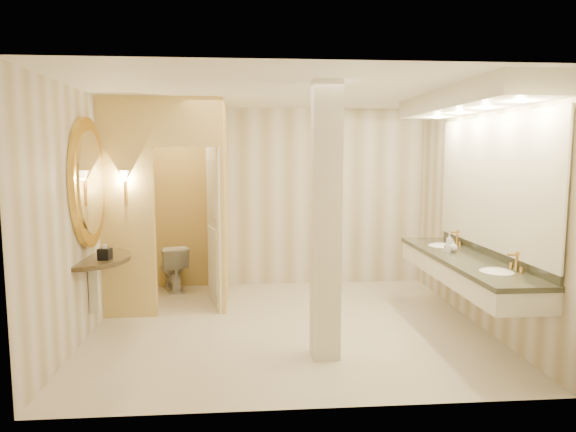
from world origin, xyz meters
name	(u,v)px	position (x,y,z in m)	size (l,w,h in m)	color
floor	(288,326)	(0.00, 0.00, 0.00)	(4.50, 4.50, 0.00)	beige
ceiling	(288,92)	(0.00, 0.00, 2.70)	(4.50, 4.50, 0.00)	white
wall_back	(278,197)	(0.00, 2.00, 1.35)	(4.50, 0.02, 2.70)	beige
wall_front	(309,241)	(0.00, -2.00, 1.35)	(4.50, 0.02, 2.70)	beige
wall_left	(87,214)	(-2.25, 0.00, 1.35)	(0.02, 4.00, 2.70)	beige
wall_right	(477,210)	(2.25, 0.00, 1.35)	(0.02, 4.00, 2.70)	beige
toilet_closet	(198,202)	(-1.12, 0.97, 1.39)	(1.50, 1.55, 2.70)	#EEDF7C
wall_sconce	(125,178)	(-1.93, 0.43, 1.73)	(0.14, 0.14, 0.42)	#C08E3D
vanity	(471,189)	(1.98, -0.40, 1.63)	(0.75, 2.84, 2.09)	silver
console_shelf	(89,214)	(-2.21, -0.06, 1.35)	(1.10, 1.10, 2.00)	black
pillar	(326,223)	(0.29, -0.94, 1.35)	(0.28, 0.28, 2.70)	silver
tissue_box	(105,254)	(-2.01, -0.23, 0.94)	(0.12, 0.12, 0.12)	black
toilet	(173,267)	(-1.58, 1.75, 0.34)	(0.39, 0.68, 0.69)	white
soap_bottle_a	(447,247)	(1.85, -0.12, 0.94)	(0.06, 0.06, 0.13)	beige
soap_bottle_b	(453,246)	(1.93, -0.09, 0.94)	(0.10, 0.10, 0.13)	silver
soap_bottle_c	(449,242)	(1.90, -0.04, 0.98)	(0.08, 0.08, 0.21)	#C6B28C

